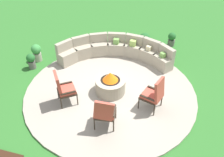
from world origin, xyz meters
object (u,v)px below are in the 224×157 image
at_px(potted_plant_0, 172,39).
at_px(potted_plant_1, 145,40).
at_px(fire_pit, 110,84).
at_px(lounge_chair_front_right, 105,112).
at_px(curved_stone_bench, 116,51).
at_px(potted_plant_2, 37,52).
at_px(lounge_chair_front_left, 63,88).
at_px(lounge_chair_back_left, 154,94).
at_px(potted_plant_3, 31,61).

xyz_separation_m(potted_plant_0, potted_plant_1, (-1.04, -0.52, 0.05)).
height_order(fire_pit, lounge_chair_front_right, lounge_chair_front_right).
xyz_separation_m(curved_stone_bench, potted_plant_2, (-2.87, -0.84, -0.02)).
bearing_deg(lounge_chair_front_left, lounge_chair_front_right, 31.60).
height_order(curved_stone_bench, potted_plant_1, curved_stone_bench).
relative_size(potted_plant_0, potted_plant_2, 0.85).
bearing_deg(fire_pit, potted_plant_2, 161.01).
xyz_separation_m(curved_stone_bench, lounge_chair_front_right, (0.58, -3.39, 0.21)).
distance_m(lounge_chair_back_left, potted_plant_2, 4.86).
xyz_separation_m(lounge_chair_back_left, potted_plant_2, (-4.62, 1.48, -0.26)).
xyz_separation_m(lounge_chair_front_right, lounge_chair_back_left, (1.17, 1.06, 0.03)).
bearing_deg(potted_plant_0, potted_plant_1, -153.63).
relative_size(lounge_chair_front_left, lounge_chair_back_left, 1.02).
xyz_separation_m(fire_pit, lounge_chair_front_right, (0.25, -1.45, 0.24)).
relative_size(lounge_chair_front_left, lounge_chair_front_right, 1.09).
height_order(curved_stone_bench, potted_plant_2, curved_stone_bench).
distance_m(lounge_chair_front_left, lounge_chair_front_right, 1.58).
bearing_deg(potted_plant_1, lounge_chair_front_right, -93.98).
height_order(fire_pit, lounge_chair_back_left, lounge_chair_back_left).
bearing_deg(lounge_chair_front_right, fire_pit, 91.95).
height_order(potted_plant_1, potted_plant_3, potted_plant_1).
height_order(potted_plant_0, potted_plant_1, potted_plant_1).
relative_size(curved_stone_bench, potted_plant_3, 7.03).
height_order(potted_plant_0, potted_plant_3, potted_plant_3).
bearing_deg(lounge_chair_front_right, lounge_chair_back_left, 34.19).
relative_size(fire_pit, lounge_chair_front_left, 0.84).
bearing_deg(fire_pit, potted_plant_3, 169.39).
bearing_deg(lounge_chair_front_left, potted_plant_0, 111.55).
distance_m(fire_pit, curved_stone_bench, 1.97).
xyz_separation_m(lounge_chair_front_right, potted_plant_2, (-3.45, 2.55, -0.23)).
bearing_deg(potted_plant_2, lounge_chair_back_left, -17.80).
bearing_deg(curved_stone_bench, potted_plant_1, 51.95).
distance_m(curved_stone_bench, potted_plant_0, 2.56).
height_order(fire_pit, curved_stone_bench, curved_stone_bench).
bearing_deg(curved_stone_bench, potted_plant_3, -154.38).
xyz_separation_m(lounge_chair_front_left, potted_plant_3, (-1.94, 1.44, -0.31)).
bearing_deg(fire_pit, lounge_chair_front_left, -144.98).
height_order(lounge_chair_front_right, potted_plant_2, lounge_chair_front_right).
distance_m(potted_plant_0, potted_plant_3, 5.63).
relative_size(fire_pit, curved_stone_bench, 0.23).
distance_m(lounge_chair_front_right, lounge_chair_back_left, 1.58).
bearing_deg(lounge_chair_front_right, curved_stone_bench, 91.79).
relative_size(lounge_chair_front_right, potted_plant_3, 1.74).
xyz_separation_m(fire_pit, curved_stone_bench, (-0.33, 1.94, 0.03)).
relative_size(curved_stone_bench, lounge_chair_back_left, 3.76).
height_order(curved_stone_bench, lounge_chair_back_left, lounge_chair_back_left).
distance_m(curved_stone_bench, potted_plant_3, 3.12).
bearing_deg(potted_plant_1, fire_pit, -100.43).
xyz_separation_m(lounge_chair_front_right, potted_plant_3, (-3.40, 2.04, -0.28)).
distance_m(curved_stone_bench, lounge_chair_front_right, 3.44).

